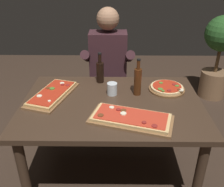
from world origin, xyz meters
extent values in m
plane|color=#38281E|center=(0.00, 0.00, 0.00)|extent=(6.40, 6.40, 0.00)
cube|color=#3D2B1E|center=(0.00, 0.00, 0.72)|extent=(1.40, 0.96, 0.04)
cylinder|color=#3D2B1E|center=(-0.62, -0.40, 0.35)|extent=(0.07, 0.07, 0.70)
cylinder|color=#3D2B1E|center=(0.62, -0.40, 0.35)|extent=(0.07, 0.07, 0.70)
cylinder|color=#3D2B1E|center=(-0.62, 0.40, 0.35)|extent=(0.07, 0.07, 0.70)
cylinder|color=#3D2B1E|center=(0.62, 0.40, 0.35)|extent=(0.07, 0.07, 0.70)
cube|color=brown|center=(0.13, -0.25, 0.75)|extent=(0.62, 0.41, 0.02)
cube|color=#DBB270|center=(0.13, -0.25, 0.77)|extent=(0.57, 0.37, 0.02)
cube|color=red|center=(0.13, -0.25, 0.78)|extent=(0.52, 0.33, 0.01)
cylinder|color=brown|center=(-0.07, -0.26, 0.78)|extent=(0.04, 0.04, 0.00)
cylinder|color=maroon|center=(0.05, -0.18, 0.79)|extent=(0.03, 0.03, 0.01)
cylinder|color=maroon|center=(0.21, -0.34, 0.79)|extent=(0.03, 0.03, 0.01)
cylinder|color=beige|center=(0.08, -0.23, 0.79)|extent=(0.04, 0.04, 0.01)
cylinder|color=beige|center=(0.00, -0.15, 0.78)|extent=(0.04, 0.04, 0.00)
cylinder|color=maroon|center=(0.28, -0.38, 0.78)|extent=(0.04, 0.04, 0.00)
cylinder|color=brown|center=(0.08, -0.19, 0.78)|extent=(0.04, 0.04, 0.00)
cube|color=brown|center=(-0.48, 0.09, 0.75)|extent=(0.38, 0.56, 0.02)
cube|color=tan|center=(-0.48, 0.09, 0.77)|extent=(0.34, 0.51, 0.02)
cube|color=#B72D19|center=(-0.48, 0.09, 0.78)|extent=(0.31, 0.47, 0.01)
cylinder|color=maroon|center=(-0.42, 0.22, 0.79)|extent=(0.03, 0.03, 0.01)
cylinder|color=beige|center=(-0.43, 0.24, 0.79)|extent=(0.04, 0.04, 0.01)
cylinder|color=#4C7F2D|center=(-0.49, 0.14, 0.79)|extent=(0.04, 0.04, 0.01)
cylinder|color=brown|center=(-0.53, 0.15, 0.79)|extent=(0.04, 0.04, 0.01)
cylinder|color=beige|center=(-0.57, 0.02, 0.78)|extent=(0.04, 0.04, 0.01)
cylinder|color=maroon|center=(-0.38, 0.21, 0.78)|extent=(0.03, 0.03, 0.00)
cylinder|color=beige|center=(-0.47, -0.07, 0.79)|extent=(0.02, 0.02, 0.01)
cylinder|color=brown|center=(0.46, 0.21, 0.75)|extent=(0.30, 0.30, 0.02)
cylinder|color=#E5C184|center=(0.46, 0.21, 0.77)|extent=(0.27, 0.27, 0.02)
cylinder|color=#B72D19|center=(0.46, 0.21, 0.78)|extent=(0.24, 0.24, 0.01)
cylinder|color=#4C7F2D|center=(0.41, 0.11, 0.78)|extent=(0.03, 0.03, 0.01)
cylinder|color=#4C7F2D|center=(0.55, 0.21, 0.78)|extent=(0.04, 0.04, 0.00)
cylinder|color=maroon|center=(0.46, 0.12, 0.78)|extent=(0.03, 0.03, 0.01)
cylinder|color=brown|center=(0.55, 0.13, 0.79)|extent=(0.03, 0.03, 0.01)
cylinder|color=#4C7F2D|center=(0.40, 0.14, 0.78)|extent=(0.04, 0.04, 0.00)
cylinder|color=maroon|center=(0.53, 0.23, 0.78)|extent=(0.04, 0.04, 0.00)
cylinder|color=#4C7F2D|center=(0.42, 0.26, 0.78)|extent=(0.03, 0.03, 0.01)
cylinder|color=beige|center=(0.56, 0.13, 0.79)|extent=(0.04, 0.04, 0.01)
cylinder|color=#47230F|center=(0.21, 0.13, 0.85)|extent=(0.06, 0.06, 0.22)
cylinder|color=#47230F|center=(0.21, 0.13, 1.00)|extent=(0.03, 0.03, 0.07)
cylinder|color=black|center=(0.21, 0.13, 1.04)|extent=(0.03, 0.03, 0.01)
cylinder|color=black|center=(-0.11, 0.37, 0.83)|extent=(0.07, 0.07, 0.18)
cylinder|color=black|center=(-0.11, 0.37, 0.96)|extent=(0.03, 0.03, 0.08)
cylinder|color=black|center=(-0.11, 0.37, 1.01)|extent=(0.03, 0.03, 0.01)
cylinder|color=silver|center=(0.00, 0.13, 0.79)|extent=(0.08, 0.08, 0.10)
cylinder|color=silver|center=(0.00, 0.13, 0.76)|extent=(0.07, 0.07, 0.03)
cube|color=#3D2B1E|center=(-0.05, 0.78, 0.43)|extent=(0.44, 0.44, 0.04)
cube|color=#3D2B1E|center=(-0.05, 0.98, 0.66)|extent=(0.40, 0.04, 0.42)
cylinder|color=#3D2B1E|center=(-0.24, 0.59, 0.21)|extent=(0.04, 0.04, 0.41)
cylinder|color=#3D2B1E|center=(0.14, 0.59, 0.21)|extent=(0.04, 0.04, 0.41)
cylinder|color=#3D2B1E|center=(-0.24, 0.97, 0.21)|extent=(0.04, 0.04, 0.41)
cylinder|color=#3D2B1E|center=(0.14, 0.97, 0.21)|extent=(0.04, 0.04, 0.41)
cylinder|color=#23232D|center=(-0.15, 0.60, 0.23)|extent=(0.11, 0.11, 0.45)
cylinder|color=#23232D|center=(0.05, 0.60, 0.23)|extent=(0.11, 0.11, 0.45)
cube|color=#23232D|center=(-0.05, 0.68, 0.51)|extent=(0.34, 0.40, 0.12)
cube|color=#381E23|center=(-0.05, 0.78, 0.83)|extent=(0.38, 0.22, 0.52)
sphere|color=#A37556|center=(-0.05, 0.78, 1.22)|extent=(0.22, 0.22, 0.22)
cylinder|color=#381E23|center=(-0.27, 0.73, 0.86)|extent=(0.09, 0.31, 0.21)
cylinder|color=#381E23|center=(0.17, 0.73, 0.86)|extent=(0.09, 0.31, 0.21)
cylinder|color=#846042|center=(1.40, 1.50, 0.18)|extent=(0.36, 0.36, 0.37)
cylinder|color=brown|center=(1.40, 1.50, 0.54)|extent=(0.04, 0.04, 0.34)
sphere|color=#285623|center=(1.40, 1.50, 0.89)|extent=(0.46, 0.46, 0.46)
camera|label=1|loc=(0.02, -1.69, 1.72)|focal=40.23mm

